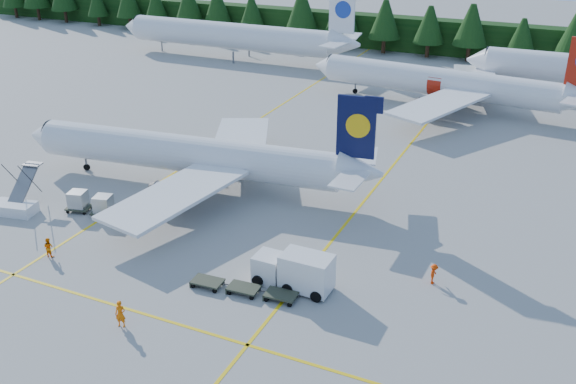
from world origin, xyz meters
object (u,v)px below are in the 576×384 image
at_px(service_truck, 293,270).
at_px(airliner_navy, 181,154).
at_px(airliner_red, 434,82).
at_px(airstairs, 16,204).

bearing_deg(service_truck, airliner_navy, 145.95).
bearing_deg(airliner_red, airstairs, -113.15).
relative_size(airliner_navy, airstairs, 6.42).
distance_m(airliner_navy, airstairs, 15.61).
bearing_deg(airliner_red, service_truck, -82.78).
xyz_separation_m(airliner_navy, airstairs, (-10.15, -11.62, -2.42)).
relative_size(airliner_red, airstairs, 6.67).
height_order(airliner_navy, airliner_red, airliner_red).
height_order(airliner_navy, service_truck, airliner_navy).
bearing_deg(airliner_navy, airstairs, -137.74).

